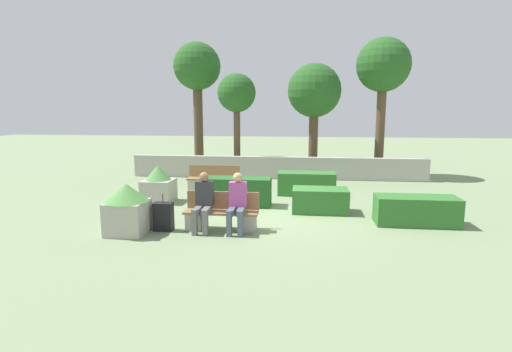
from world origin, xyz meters
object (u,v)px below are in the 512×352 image
object	(u,v)px
person_seated_woman	(203,199)
tree_center_right	(314,92)
person_seated_man	(237,200)
tree_leftmost	(197,71)
suitcase	(163,217)
tree_rightmost	(383,68)
planter_corner_left	(127,207)
planter_corner_right	(159,185)
bench_front	(222,216)
bench_left_side	(213,181)
tree_center_left	(237,95)

from	to	relation	value
person_seated_woman	tree_center_right	size ratio (longest dim) A/B	0.29
person_seated_man	tree_leftmost	distance (m)	9.90
suitcase	tree_leftmost	world-z (taller)	tree_leftmost
tree_leftmost	person_seated_woman	bearing A→B (deg)	-74.76
person_seated_man	tree_rightmost	size ratio (longest dim) A/B	0.24
planter_corner_left	planter_corner_right	distance (m)	3.05
bench_front	planter_corner_right	world-z (taller)	planter_corner_right
bench_front	bench_left_side	world-z (taller)	same
suitcase	tree_center_right	size ratio (longest dim) A/B	0.18
bench_left_side	planter_corner_right	xyz separation A→B (m)	(-1.23, -1.79, 0.20)
person_seated_man	planter_corner_right	xyz separation A→B (m)	(-2.76, 2.62, -0.21)
tree_leftmost	tree_center_left	world-z (taller)	tree_leftmost
person_seated_man	planter_corner_right	bearing A→B (deg)	136.48
bench_left_side	person_seated_woman	world-z (taller)	person_seated_woman
tree_center_left	tree_rightmost	size ratio (longest dim) A/B	0.76
bench_front	tree_leftmost	distance (m)	9.82
tree_center_left	tree_center_right	xyz separation A→B (m)	(3.14, 0.45, 0.12)
tree_center_right	planter_corner_right	bearing A→B (deg)	-128.95
tree_center_right	tree_rightmost	xyz separation A→B (m)	(2.65, -0.21, 0.91)
person_seated_woman	tree_rightmost	size ratio (longest dim) A/B	0.24
bench_left_side	suitcase	bearing A→B (deg)	-101.09
tree_leftmost	tree_rightmost	xyz separation A→B (m)	(7.61, -0.56, -0.04)
bench_left_side	planter_corner_right	distance (m)	2.18
person_seated_woman	bench_front	bearing A→B (deg)	19.93
tree_center_right	bench_left_side	bearing A→B (deg)	-130.80
planter_corner_right	planter_corner_left	bearing A→B (deg)	-82.28
tree_center_left	tree_leftmost	bearing A→B (deg)	156.35
tree_center_left	person_seated_woman	bearing A→B (deg)	-86.15
bench_front	planter_corner_right	xyz separation A→B (m)	(-2.38, 2.49, 0.20)
planter_corner_right	tree_center_left	distance (m)	6.10
bench_left_side	person_seated_woman	xyz separation A→B (m)	(0.77, -4.41, 0.40)
tree_leftmost	tree_center_left	xyz separation A→B (m)	(1.83, -0.80, -1.07)
person_seated_woman	tree_rightmost	world-z (taller)	tree_rightmost
planter_corner_left	tree_rightmost	world-z (taller)	tree_rightmost
person_seated_woman	tree_center_right	xyz separation A→B (m)	(2.61, 8.32, 2.66)
planter_corner_right	tree_leftmost	bearing A→B (deg)	93.40
suitcase	person_seated_woman	bearing A→B (deg)	5.92
person_seated_woman	planter_corner_left	size ratio (longest dim) A/B	1.18
tree_center_left	planter_corner_left	bearing A→B (deg)	-97.33
tree_rightmost	planter_corner_right	bearing A→B (deg)	-142.86
planter_corner_left	tree_center_left	bearing A→B (deg)	82.67
tree_rightmost	tree_center_left	bearing A→B (deg)	-177.57
bench_left_side	tree_rightmost	world-z (taller)	tree_rightmost
person_seated_woman	suitcase	xyz separation A→B (m)	(-0.90, -0.09, -0.40)
planter_corner_left	tree_leftmost	size ratio (longest dim) A/B	0.20
suitcase	tree_rightmost	world-z (taller)	tree_rightmost
bench_front	suitcase	xyz separation A→B (m)	(-1.27, -0.23, 0.01)
bench_front	planter_corner_right	bearing A→B (deg)	133.74
suitcase	tree_center_left	bearing A→B (deg)	87.35
suitcase	planter_corner_left	bearing A→B (deg)	-156.20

